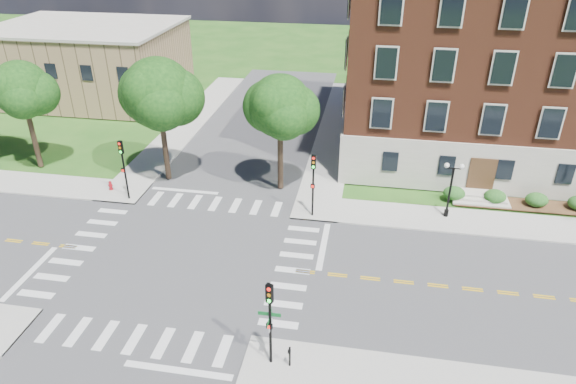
% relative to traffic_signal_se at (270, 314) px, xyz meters
% --- Properties ---
extents(ground, '(160.00, 160.00, 0.00)m').
position_rel_traffic_signal_se_xyz_m(ground, '(-7.37, 7.59, -3.19)').
color(ground, '#1F5016').
rests_on(ground, ground).
extents(road_ew, '(90.00, 12.00, 0.01)m').
position_rel_traffic_signal_se_xyz_m(road_ew, '(-7.37, 7.59, -3.18)').
color(road_ew, '#3D3D3F').
rests_on(road_ew, ground).
extents(road_ns, '(12.00, 90.00, 0.01)m').
position_rel_traffic_signal_se_xyz_m(road_ns, '(-7.37, 7.59, -3.18)').
color(road_ns, '#3D3D3F').
rests_on(road_ns, ground).
extents(sidewalk_ne, '(34.00, 34.00, 0.12)m').
position_rel_traffic_signal_se_xyz_m(sidewalk_ne, '(8.01, 22.96, -3.13)').
color(sidewalk_ne, '#9E9B93').
rests_on(sidewalk_ne, ground).
extents(sidewalk_nw, '(34.00, 34.00, 0.12)m').
position_rel_traffic_signal_se_xyz_m(sidewalk_nw, '(-22.74, 22.96, -3.13)').
color(sidewalk_nw, '#9E9B93').
rests_on(sidewalk_nw, ground).
extents(crosswalk_east, '(2.20, 10.20, 0.02)m').
position_rel_traffic_signal_se_xyz_m(crosswalk_east, '(-0.17, 7.59, -3.19)').
color(crosswalk_east, silver).
rests_on(crosswalk_east, ground).
extents(stop_bar_east, '(0.40, 5.50, 0.00)m').
position_rel_traffic_signal_se_xyz_m(stop_bar_east, '(1.43, 10.59, -3.19)').
color(stop_bar_east, silver).
rests_on(stop_bar_east, ground).
extents(main_building, '(30.60, 22.40, 16.50)m').
position_rel_traffic_signal_se_xyz_m(main_building, '(16.63, 29.58, 5.15)').
color(main_building, '#AAA596').
rests_on(main_building, ground).
extents(secondary_building, '(20.40, 15.40, 8.30)m').
position_rel_traffic_signal_se_xyz_m(secondary_building, '(-29.37, 37.59, 1.09)').
color(secondary_building, '#947652').
rests_on(secondary_building, ground).
extents(tree_b, '(4.56, 4.56, 9.23)m').
position_rel_traffic_signal_se_xyz_m(tree_b, '(-24.25, 18.38, 3.84)').
color(tree_b, '#2E2117').
rests_on(tree_b, ground).
extents(tree_c, '(5.55, 5.55, 10.07)m').
position_rel_traffic_signal_se_xyz_m(tree_c, '(-12.39, 18.15, 4.20)').
color(tree_c, '#2E2117').
rests_on(tree_c, ground).
extents(tree_d, '(4.76, 4.76, 9.25)m').
position_rel_traffic_signal_se_xyz_m(tree_d, '(-2.87, 18.08, 3.77)').
color(tree_d, '#2E2117').
rests_on(tree_d, ground).
extents(traffic_signal_se, '(0.38, 0.45, 4.80)m').
position_rel_traffic_signal_se_xyz_m(traffic_signal_se, '(0.00, 0.00, 0.00)').
color(traffic_signal_se, black).
rests_on(traffic_signal_se, ground).
extents(traffic_signal_ne, '(0.35, 0.39, 4.80)m').
position_rel_traffic_signal_se_xyz_m(traffic_signal_ne, '(0.20, 14.21, 0.00)').
color(traffic_signal_ne, black).
rests_on(traffic_signal_ne, ground).
extents(traffic_signal_nw, '(0.36, 0.41, 4.80)m').
position_rel_traffic_signal_se_xyz_m(traffic_signal_nw, '(-14.13, 14.30, 0.00)').
color(traffic_signal_nw, black).
rests_on(traffic_signal_nw, ground).
extents(twin_lamp_west, '(1.36, 0.36, 4.23)m').
position_rel_traffic_signal_se_xyz_m(twin_lamp_west, '(9.84, 15.77, -0.66)').
color(twin_lamp_west, black).
rests_on(twin_lamp_west, ground).
extents(street_sign_pole, '(1.10, 1.10, 3.10)m').
position_rel_traffic_signal_se_xyz_m(street_sign_pole, '(-0.03, 0.08, -0.88)').
color(street_sign_pole, gray).
rests_on(street_sign_pole, ground).
extents(push_button_post, '(0.14, 0.21, 1.20)m').
position_rel_traffic_signal_se_xyz_m(push_button_post, '(0.95, -0.09, -2.39)').
color(push_button_post, black).
rests_on(push_button_post, ground).
extents(fire_hydrant, '(0.35, 0.35, 0.75)m').
position_rel_traffic_signal_se_xyz_m(fire_hydrant, '(-16.17, 15.39, -2.72)').
color(fire_hydrant, maroon).
rests_on(fire_hydrant, ground).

